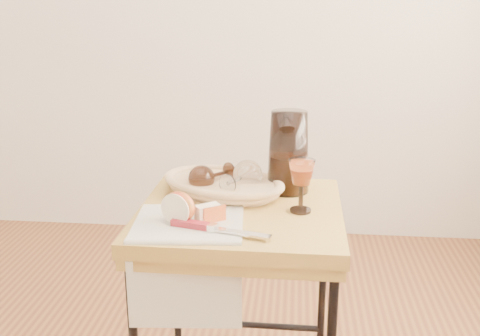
# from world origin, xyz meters

# --- Properties ---
(side_table) EXTENTS (0.56, 0.56, 0.70)m
(side_table) POSITION_xyz_m (0.51, 0.31, 0.35)
(side_table) COLOR brown
(side_table) RESTS_ON floor
(tea_towel) EXTENTS (0.30, 0.27, 0.01)m
(tea_towel) POSITION_xyz_m (0.39, 0.18, 0.71)
(tea_towel) COLOR white
(tea_towel) RESTS_ON side_table
(bread_basket) EXTENTS (0.40, 0.34, 0.05)m
(bread_basket) POSITION_xyz_m (0.44, 0.42, 0.73)
(bread_basket) COLOR #AB763D
(bread_basket) RESTS_ON side_table
(goblet_lying_a) EXTENTS (0.14, 0.15, 0.08)m
(goblet_lying_a) POSITION_xyz_m (0.42, 0.43, 0.76)
(goblet_lying_a) COLOR #46291B
(goblet_lying_a) RESTS_ON bread_basket
(goblet_lying_b) EXTENTS (0.14, 0.17, 0.09)m
(goblet_lying_b) POSITION_xyz_m (0.49, 0.40, 0.76)
(goblet_lying_b) COLOR white
(goblet_lying_b) RESTS_ON bread_basket
(pitcher) EXTENTS (0.20, 0.27, 0.28)m
(pitcher) POSITION_xyz_m (0.63, 0.46, 0.83)
(pitcher) COLOR black
(pitcher) RESTS_ON side_table
(wine_goblet) EXTENTS (0.09, 0.09, 0.15)m
(wine_goblet) POSITION_xyz_m (0.67, 0.29, 0.78)
(wine_goblet) COLOR white
(wine_goblet) RESTS_ON side_table
(apple_half) EXTENTS (0.10, 0.07, 0.08)m
(apple_half) POSITION_xyz_m (0.36, 0.18, 0.75)
(apple_half) COLOR red
(apple_half) RESTS_ON tea_towel
(apple_wedge) EXTENTS (0.07, 0.06, 0.04)m
(apple_wedge) POSITION_xyz_m (0.43, 0.19, 0.73)
(apple_wedge) COLOR #FFEEC9
(apple_wedge) RESTS_ON tea_towel
(table_knife) EXTENTS (0.25, 0.09, 0.02)m
(table_knife) POSITION_xyz_m (0.46, 0.13, 0.72)
(table_knife) COLOR silver
(table_knife) RESTS_ON tea_towel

